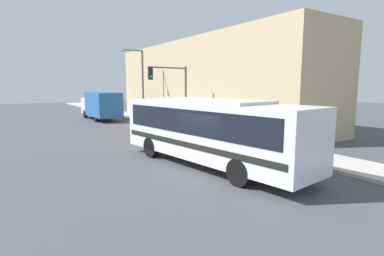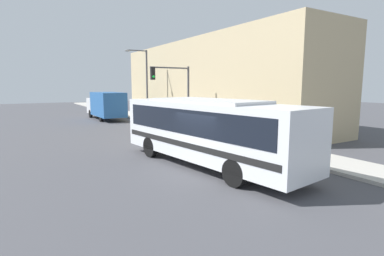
{
  "view_description": "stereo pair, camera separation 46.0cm",
  "coord_description": "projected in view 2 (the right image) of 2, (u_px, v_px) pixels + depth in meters",
  "views": [
    {
      "loc": [
        -7.14,
        -9.93,
        3.64
      ],
      "look_at": [
        1.78,
        3.84,
        1.31
      ],
      "focal_mm": 28.0,
      "sensor_mm": 36.0,
      "label": 1
    },
    {
      "loc": [
        -6.75,
        -10.17,
        3.64
      ],
      "look_at": [
        1.78,
        3.84,
        1.31
      ],
      "focal_mm": 28.0,
      "sensor_mm": 36.0,
      "label": 2
    }
  ],
  "objects": [
    {
      "name": "parking_meter",
      "position": [
        205.0,
        123.0,
        21.38
      ],
      "size": [
        0.14,
        0.14,
        1.25
      ],
      "color": "#47474C",
      "rests_on": "sidewalk"
    },
    {
      "name": "building_facade",
      "position": [
        208.0,
        83.0,
        29.63
      ],
      "size": [
        6.0,
        27.18,
        7.83
      ],
      "color": "tan",
      "rests_on": "ground_plane"
    },
    {
      "name": "city_bus",
      "position": [
        208.0,
        127.0,
        13.45
      ],
      "size": [
        3.81,
        10.31,
        3.04
      ],
      "rotation": [
        0.0,
        0.0,
        0.13
      ],
      "color": "silver",
      "rests_on": "ground_plane"
    },
    {
      "name": "sidewalk",
      "position": [
        147.0,
        119.0,
        32.51
      ],
      "size": [
        2.71,
        70.0,
        0.15
      ],
      "color": "#B7B2A8",
      "rests_on": "ground_plane"
    },
    {
      "name": "pedestrian_near_corner",
      "position": [
        253.0,
        130.0,
        17.89
      ],
      "size": [
        0.34,
        0.34,
        1.64
      ],
      "color": "slate",
      "rests_on": "sidewalk"
    },
    {
      "name": "delivery_truck",
      "position": [
        106.0,
        105.0,
        32.31
      ],
      "size": [
        2.41,
        7.73,
        2.93
      ],
      "color": "#265999",
      "rests_on": "ground_plane"
    },
    {
      "name": "traffic_light_pole",
      "position": [
        175.0,
        86.0,
        22.73
      ],
      "size": [
        3.28,
        0.35,
        4.95
      ],
      "color": "#47474C",
      "rests_on": "sidewalk"
    },
    {
      "name": "street_lamp",
      "position": [
        144.0,
        79.0,
        30.26
      ],
      "size": [
        2.35,
        0.28,
        7.02
      ],
      "color": "#47474C",
      "rests_on": "sidewalk"
    },
    {
      "name": "fire_hydrant",
      "position": [
        242.0,
        138.0,
        18.05
      ],
      "size": [
        0.24,
        0.32,
        0.7
      ],
      "color": "gold",
      "rests_on": "sidewalk"
    },
    {
      "name": "ground_plane",
      "position": [
        203.0,
        173.0,
        12.59
      ],
      "size": [
        120.0,
        120.0,
        0.0
      ],
      "primitive_type": "plane",
      "color": "#47474C"
    }
  ]
}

